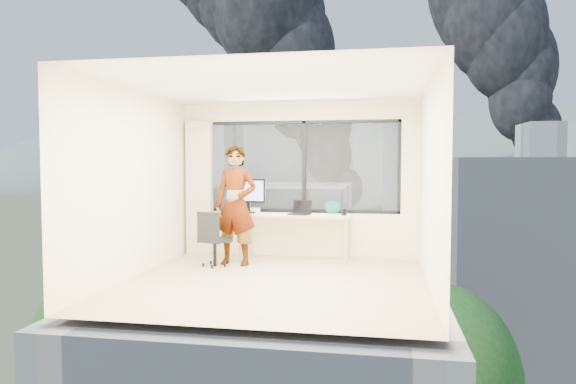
% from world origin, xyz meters
% --- Properties ---
extents(floor, '(4.00, 4.00, 0.01)m').
position_xyz_m(floor, '(0.00, 0.00, 0.00)').
color(floor, '#D2B288').
rests_on(floor, ground).
extents(ceiling, '(4.00, 4.00, 0.01)m').
position_xyz_m(ceiling, '(0.00, 0.00, 2.60)').
color(ceiling, white).
rests_on(ceiling, ground).
extents(wall_front, '(4.00, 0.01, 2.60)m').
position_xyz_m(wall_front, '(0.00, -2.00, 1.30)').
color(wall_front, '#EFEAB9').
rests_on(wall_front, ground).
extents(wall_left, '(0.01, 4.00, 2.60)m').
position_xyz_m(wall_left, '(-2.00, 0.00, 1.30)').
color(wall_left, '#EFEAB9').
rests_on(wall_left, ground).
extents(wall_right, '(0.01, 4.00, 2.60)m').
position_xyz_m(wall_right, '(2.00, 0.00, 1.30)').
color(wall_right, '#EFEAB9').
rests_on(wall_right, ground).
extents(window_wall, '(3.30, 0.16, 1.55)m').
position_xyz_m(window_wall, '(0.05, 2.00, 1.52)').
color(window_wall, black).
rests_on(window_wall, ground).
extents(curtain, '(0.45, 0.14, 2.30)m').
position_xyz_m(curtain, '(-1.72, 1.88, 1.15)').
color(curtain, beige).
rests_on(curtain, floor).
extents(desk, '(1.80, 0.60, 0.75)m').
position_xyz_m(desk, '(0.00, 1.66, 0.38)').
color(desk, tan).
rests_on(desk, floor).
extents(chair, '(0.54, 0.54, 0.87)m').
position_xyz_m(chair, '(-1.12, 0.88, 0.43)').
color(chair, black).
rests_on(chair, floor).
extents(person, '(0.72, 0.52, 1.86)m').
position_xyz_m(person, '(-0.84, 1.08, 0.93)').
color(person, '#2D2D33').
rests_on(person, floor).
extents(monitor, '(0.59, 0.16, 0.58)m').
position_xyz_m(monitor, '(-0.80, 1.72, 1.04)').
color(monitor, black).
rests_on(monitor, desk).
extents(game_console, '(0.36, 0.32, 0.07)m').
position_xyz_m(game_console, '(-0.80, 1.86, 0.79)').
color(game_console, white).
rests_on(game_console, desk).
extents(laptop, '(0.42, 0.43, 0.21)m').
position_xyz_m(laptop, '(0.08, 1.60, 0.86)').
color(laptop, black).
rests_on(laptop, desk).
extents(cellphone, '(0.12, 0.07, 0.01)m').
position_xyz_m(cellphone, '(0.19, 1.52, 0.76)').
color(cellphone, black).
rests_on(cellphone, desk).
extents(pen_cup, '(0.11, 0.11, 0.11)m').
position_xyz_m(pen_cup, '(0.80, 1.62, 0.80)').
color(pen_cup, black).
rests_on(pen_cup, desk).
extents(handbag, '(0.32, 0.24, 0.22)m').
position_xyz_m(handbag, '(0.59, 1.89, 0.86)').
color(handbag, '#0D4E4F').
rests_on(handbag, desk).
extents(exterior_ground, '(400.00, 400.00, 0.04)m').
position_xyz_m(exterior_ground, '(0.00, 120.00, -14.00)').
color(exterior_ground, '#515B3D').
rests_on(exterior_ground, ground).
extents(near_bldg_a, '(16.00, 12.00, 14.00)m').
position_xyz_m(near_bldg_a, '(-9.00, 30.00, -7.00)').
color(near_bldg_a, beige).
rests_on(near_bldg_a, exterior_ground).
extents(near_bldg_b, '(14.00, 13.00, 16.00)m').
position_xyz_m(near_bldg_b, '(12.00, 38.00, -6.00)').
color(near_bldg_b, silver).
rests_on(near_bldg_b, exterior_ground).
extents(far_tower_a, '(14.00, 14.00, 28.00)m').
position_xyz_m(far_tower_a, '(-35.00, 95.00, 0.00)').
color(far_tower_a, silver).
rests_on(far_tower_a, exterior_ground).
extents(far_tower_b, '(13.00, 13.00, 30.00)m').
position_xyz_m(far_tower_b, '(8.00, 120.00, 1.00)').
color(far_tower_b, silver).
rests_on(far_tower_b, exterior_ground).
extents(far_tower_c, '(15.00, 15.00, 26.00)m').
position_xyz_m(far_tower_c, '(45.00, 140.00, -1.00)').
color(far_tower_c, silver).
rests_on(far_tower_c, exterior_ground).
extents(far_tower_d, '(16.00, 14.00, 22.00)m').
position_xyz_m(far_tower_d, '(-60.00, 150.00, -3.00)').
color(far_tower_d, silver).
rests_on(far_tower_d, exterior_ground).
extents(hill_a, '(288.00, 216.00, 90.00)m').
position_xyz_m(hill_a, '(-120.00, 320.00, -14.00)').
color(hill_a, slate).
rests_on(hill_a, exterior_ground).
extents(hill_b, '(300.00, 220.00, 96.00)m').
position_xyz_m(hill_b, '(100.00, 320.00, -14.00)').
color(hill_b, slate).
rests_on(hill_b, exterior_ground).
extents(tree_a, '(7.00, 7.00, 8.00)m').
position_xyz_m(tree_a, '(-16.00, 22.00, -10.00)').
color(tree_a, '#1C4B19').
rests_on(tree_a, exterior_ground).
extents(smoke_plume_a, '(40.00, 24.00, 90.00)m').
position_xyz_m(smoke_plume_a, '(-10.00, 150.00, 39.00)').
color(smoke_plume_a, black).
rests_on(smoke_plume_a, exterior_ground).
extents(smoke_plume_b, '(30.00, 18.00, 70.00)m').
position_xyz_m(smoke_plume_b, '(55.00, 170.00, 27.00)').
color(smoke_plume_b, black).
rests_on(smoke_plume_b, exterior_ground).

